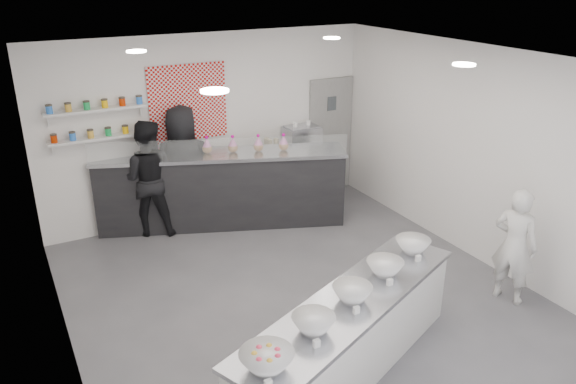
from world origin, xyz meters
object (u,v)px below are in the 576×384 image
object	(u,v)px
espresso_ledge	(299,177)
staff_left	(148,178)
back_bar	(222,189)
espresso_machine	(302,140)
woman_prep	(515,246)
prep_counter	(350,336)
staff_right	(184,167)

from	to	relation	value
espresso_ledge	staff_left	world-z (taller)	staff_left
back_bar	espresso_machine	xyz separation A→B (m)	(1.63, 0.29, 0.51)
woman_prep	staff_left	xyz separation A→B (m)	(-3.44, 4.04, 0.16)
prep_counter	woman_prep	bearing A→B (deg)	-18.88
staff_right	prep_counter	bearing A→B (deg)	110.03
espresso_machine	staff_left	xyz separation A→B (m)	(-2.74, -0.04, -0.21)
prep_counter	espresso_ledge	size ratio (longest dim) A/B	2.65
back_bar	staff_left	size ratio (longest dim) A/B	2.16
staff_left	espresso_ledge	bearing A→B (deg)	-154.24
espresso_ledge	espresso_machine	size ratio (longest dim) A/B	1.97
back_bar	woman_prep	distance (m)	4.46
back_bar	woman_prep	xyz separation A→B (m)	(2.33, -3.79, 0.14)
espresso_ledge	staff_left	bearing A→B (deg)	-179.16
prep_counter	woman_prep	distance (m)	2.57
prep_counter	staff_left	world-z (taller)	staff_left
staff_left	staff_right	size ratio (longest dim) A/B	0.92
staff_left	staff_right	world-z (taller)	staff_right
espresso_ledge	staff_right	distance (m)	2.18
back_bar	woman_prep	world-z (taller)	woman_prep
espresso_ledge	woman_prep	xyz separation A→B (m)	(0.75, -4.08, 0.31)
prep_counter	espresso_ledge	distance (m)	4.64
back_bar	woman_prep	size ratio (longest dim) A/B	2.61
espresso_machine	woman_prep	xyz separation A→B (m)	(0.70, -4.08, -0.37)
staff_right	back_bar	bearing A→B (deg)	170.35
prep_counter	back_bar	xyz separation A→B (m)	(0.21, 3.99, 0.18)
staff_left	back_bar	bearing A→B (deg)	-167.80
espresso_machine	staff_right	world-z (taller)	staff_right
woman_prep	staff_left	distance (m)	5.31
woman_prep	staff_left	world-z (taller)	staff_left
back_bar	espresso_machine	bearing A→B (deg)	31.26
espresso_machine	woman_prep	size ratio (longest dim) A/B	0.40
back_bar	espresso_ledge	xyz separation A→B (m)	(1.59, 0.29, -0.17)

